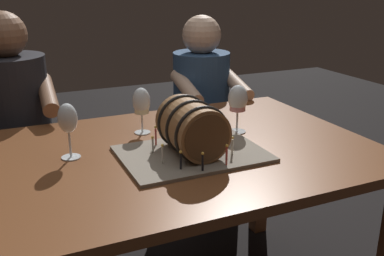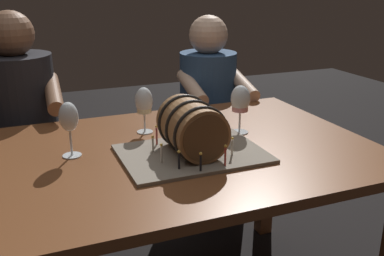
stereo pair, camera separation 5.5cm
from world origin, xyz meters
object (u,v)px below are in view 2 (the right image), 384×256
at_px(wine_glass_empty, 69,119).
at_px(wine_glass_rose, 240,101).
at_px(dining_table, 171,174).
at_px(barrel_cake, 192,132).
at_px(person_seated_left, 25,147).
at_px(person_seated_right, 208,130).
at_px(wine_glass_white, 144,103).

bearing_deg(wine_glass_empty, wine_glass_rose, 0.01).
xyz_separation_m(dining_table, barrel_cake, (0.05, -0.08, 0.18)).
bearing_deg(wine_glass_empty, dining_table, -12.64).
height_order(barrel_cake, wine_glass_rose, barrel_cake).
bearing_deg(dining_table, barrel_cake, -55.29).
relative_size(wine_glass_empty, person_seated_left, 0.16).
bearing_deg(dining_table, person_seated_right, 57.24).
xyz_separation_m(wine_glass_empty, person_seated_right, (0.81, 0.67, -0.36)).
bearing_deg(wine_glass_rose, person_seated_left, 139.90).
xyz_separation_m(barrel_cake, wine_glass_white, (-0.08, 0.29, 0.04)).
distance_m(dining_table, wine_glass_rose, 0.39).
bearing_deg(barrel_cake, dining_table, 124.71).
bearing_deg(barrel_cake, wine_glass_white, 105.67).
height_order(person_seated_left, person_seated_right, person_seated_left).
height_order(dining_table, person_seated_right, person_seated_right).
distance_m(dining_table, wine_glass_white, 0.31).
xyz_separation_m(dining_table, person_seated_left, (-0.48, 0.74, -0.09)).
relative_size(dining_table, barrel_cake, 3.01).
relative_size(wine_glass_empty, wine_glass_white, 1.05).
distance_m(barrel_cake, person_seated_left, 1.01).
relative_size(dining_table, wine_glass_white, 8.02).
bearing_deg(wine_glass_white, person_seated_left, 130.49).
height_order(wine_glass_empty, person_seated_left, person_seated_left).
distance_m(wine_glass_white, person_seated_right, 0.81).
distance_m(wine_glass_rose, person_seated_right, 0.77).
bearing_deg(wine_glass_empty, person_seated_left, 102.21).
bearing_deg(wine_glass_white, wine_glass_empty, -154.65).
height_order(wine_glass_empty, wine_glass_white, wine_glass_empty).
bearing_deg(dining_table, wine_glass_white, 97.89).
xyz_separation_m(wine_glass_empty, wine_glass_white, (0.30, 0.14, -0.01)).
height_order(wine_glass_white, person_seated_left, person_seated_left).
relative_size(wine_glass_white, person_seated_left, 0.16).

